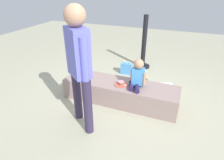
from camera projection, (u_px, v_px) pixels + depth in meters
ground_plane at (120, 101)px, 3.45m from camera, size 12.00×12.00×0.00m
concrete_ledge at (120, 92)px, 3.37m from camera, size 2.00×0.55×0.37m
child_seated at (137, 75)px, 3.08m from camera, size 0.29×0.34×0.48m
adult_standing at (79, 60)px, 2.43m from camera, size 0.43×0.38×1.72m
cake_plate at (121, 84)px, 3.22m from camera, size 0.22×0.22×0.07m
gift_bag at (126, 69)px, 4.39m from camera, size 0.25×0.13×0.31m
railing_post at (144, 48)px, 4.58m from camera, size 0.36×0.36×1.27m
water_bottle_near_gift at (145, 73)px, 4.27m from camera, size 0.07×0.07×0.19m
party_cup_red at (124, 81)px, 4.01m from camera, size 0.08×0.08×0.11m
cake_box_white at (166, 88)px, 3.74m from camera, size 0.39×0.38×0.10m
handbag_black_leather at (142, 87)px, 3.65m from camera, size 0.31×0.10×0.34m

